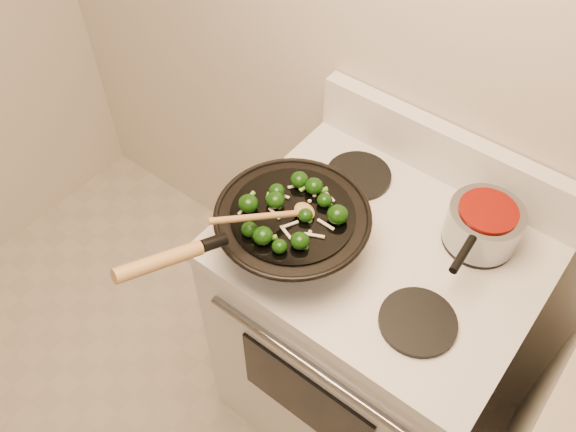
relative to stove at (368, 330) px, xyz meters
The scene contains 5 objects.
stove is the anchor object (origin of this frame).
wok 0.58m from the stove, 139.02° to the right, with size 0.38×0.61×0.24m.
stirfry 0.64m from the stove, 138.91° to the right, with size 0.24×0.24×0.04m.
wooden_spoon 0.67m from the stove, 132.84° to the right, with size 0.14×0.25×0.11m.
saucepan 0.57m from the stove, 38.85° to the left, with size 0.18×0.30×0.11m.
Camera 1 is at (0.23, 0.29, 2.15)m, focal length 38.00 mm.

